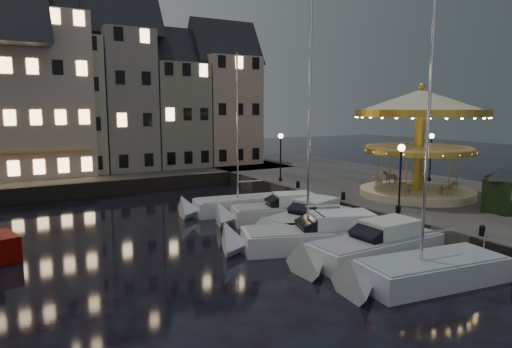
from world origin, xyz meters
TOP-DOWN VIEW (x-y plane):
  - ground at (0.00, 0.00)m, footprint 160.00×160.00m
  - quay_east at (14.00, 6.00)m, footprint 16.00×56.00m
  - quay_north at (-8.00, 28.00)m, footprint 44.00×12.00m
  - quaywall_e at (6.00, 6.00)m, footprint 0.15×44.00m
  - quaywall_n at (-6.00, 22.00)m, footprint 48.00×0.15m
  - streetlamp_b at (7.20, 1.00)m, footprint 0.44×0.44m
  - streetlamp_c at (7.20, 14.50)m, footprint 0.44×0.44m
  - streetlamp_d at (18.50, 8.00)m, footprint 0.44×0.44m
  - bollard_a at (6.60, -5.00)m, footprint 0.30×0.30m
  - bollard_b at (6.60, 0.50)m, footprint 0.30×0.30m
  - bollard_c at (6.60, 5.50)m, footprint 0.30×0.30m
  - bollard_d at (6.60, 11.00)m, footprint 0.30×0.30m
  - townhouse_nc at (-8.00, 30.00)m, footprint 6.82×8.00m
  - townhouse_nd at (-2.25, 30.00)m, footprint 5.50×8.00m
  - townhouse_ne at (3.20, 30.00)m, footprint 6.16×8.00m
  - townhouse_nf at (9.25, 30.00)m, footprint 6.82×8.00m
  - motorboat_a at (1.45, -5.71)m, footprint 7.88×3.48m
  - motorboat_b at (1.81, -2.23)m, footprint 8.54×2.67m
  - motorboat_c at (0.67, 0.80)m, footprint 9.77×5.59m
  - motorboat_d at (2.07, 3.81)m, footprint 7.76×4.65m
  - motorboat_e at (1.89, 6.79)m, footprint 7.78×4.10m
  - motorboat_f at (1.07, 10.43)m, footprint 8.97×3.44m
  - carousel at (12.15, 3.91)m, footprint 9.26×9.26m
  - ticket_kiosk at (12.40, -2.38)m, footprint 2.73×2.73m

SIDE VIEW (x-z plane):
  - ground at x=0.00m, z-range 0.00..0.00m
  - motorboat_f at x=1.07m, z-range -5.40..6.45m
  - motorboat_a at x=1.45m, z-range -6.00..7.07m
  - motorboat_d at x=2.07m, z-range -0.43..1.72m
  - motorboat_e at x=1.89m, z-range -0.43..1.72m
  - motorboat_b at x=1.81m, z-range -0.43..1.72m
  - quay_east at x=14.00m, z-range 0.00..1.30m
  - quay_north at x=-8.00m, z-range 0.00..1.30m
  - quaywall_e at x=6.00m, z-range 0.00..1.30m
  - quaywall_n at x=-6.00m, z-range 0.00..1.30m
  - motorboat_c at x=0.67m, z-range -5.90..7.26m
  - bollard_a at x=6.60m, z-range 1.32..1.89m
  - bollard_b at x=6.60m, z-range 1.32..1.89m
  - bollard_c at x=6.60m, z-range 1.32..1.89m
  - bollard_d at x=6.60m, z-range 1.32..1.89m
  - ticket_kiosk at x=12.40m, z-range 1.60..4.80m
  - streetlamp_b at x=7.20m, z-range 1.93..6.10m
  - streetlamp_c at x=7.20m, z-range 1.93..6.10m
  - streetlamp_d at x=18.50m, z-range 1.93..6.10m
  - carousel at x=12.15m, z-range 2.59..10.69m
  - townhouse_ne at x=3.20m, z-range 1.38..14.18m
  - townhouse_nf at x=9.25m, z-range 1.38..15.18m
  - townhouse_nc at x=-8.00m, z-range 1.38..16.18m
  - townhouse_nd at x=-2.25m, z-range 1.38..17.18m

